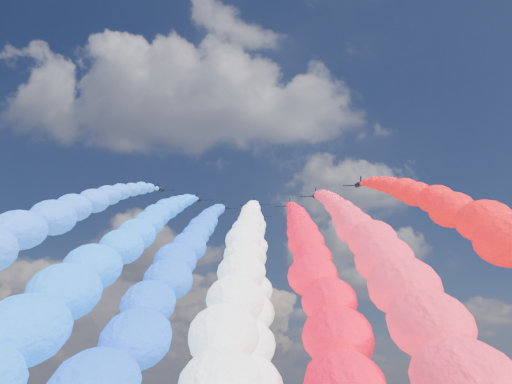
# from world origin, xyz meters

# --- Properties ---
(jet_0) EXTENTS (8.89, 11.84, 5.65)m
(jet_0) POSITION_xyz_m (-26.20, -4.52, 94.11)
(jet_0) COLOR black
(trail_0) EXTENTS (6.92, 121.40, 59.17)m
(trail_0) POSITION_xyz_m (-26.20, -66.31, 66.59)
(trail_0) COLOR blue
(jet_1) EXTENTS (9.00, 11.92, 5.65)m
(jet_1) POSITION_xyz_m (-16.58, 4.23, 94.11)
(jet_1) COLOR black
(trail_1) EXTENTS (6.92, 121.40, 59.17)m
(trail_1) POSITION_xyz_m (-16.58, -57.56, 66.59)
(trail_1) COLOR #0F6DFF
(jet_2) EXTENTS (9.13, 12.01, 5.65)m
(jet_2) POSITION_xyz_m (-9.70, 12.39, 94.11)
(jet_2) COLOR black
(trail_2) EXTENTS (6.92, 121.40, 59.17)m
(trail_2) POSITION_xyz_m (-9.70, -49.40, 66.59)
(trail_2) COLOR blue
(jet_3) EXTENTS (9.05, 11.95, 5.65)m
(jet_3) POSITION_xyz_m (-0.34, 9.28, 94.11)
(jet_3) COLOR black
(trail_3) EXTENTS (6.92, 121.40, 59.17)m
(trail_3) POSITION_xyz_m (-0.34, -52.51, 66.59)
(trail_3) COLOR white
(jet_4) EXTENTS (8.91, 11.85, 5.65)m
(jet_4) POSITION_xyz_m (0.57, 20.51, 94.11)
(jet_4) COLOR black
(trail_4) EXTENTS (6.92, 121.40, 59.17)m
(trail_4) POSITION_xyz_m (0.57, -41.28, 66.59)
(trail_4) COLOR white
(jet_5) EXTENTS (8.54, 11.59, 5.65)m
(jet_5) POSITION_xyz_m (9.76, 10.80, 94.11)
(jet_5) COLOR black
(trail_5) EXTENTS (6.92, 121.40, 59.17)m
(trail_5) POSITION_xyz_m (9.76, -50.99, 66.59)
(trail_5) COLOR red
(jet_6) EXTENTS (8.67, 11.68, 5.65)m
(jet_6) POSITION_xyz_m (16.79, 1.85, 94.11)
(jet_6) COLOR black
(trail_6) EXTENTS (6.92, 121.40, 59.17)m
(trail_6) POSITION_xyz_m (16.79, -59.95, 66.59)
(trail_6) COLOR #FA2240
(jet_7) EXTENTS (8.49, 11.55, 5.65)m
(jet_7) POSITION_xyz_m (27.91, -7.01, 94.11)
(jet_7) COLOR black
(trail_7) EXTENTS (6.92, 121.40, 59.17)m
(trail_7) POSITION_xyz_m (27.91, -68.80, 66.59)
(trail_7) COLOR red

